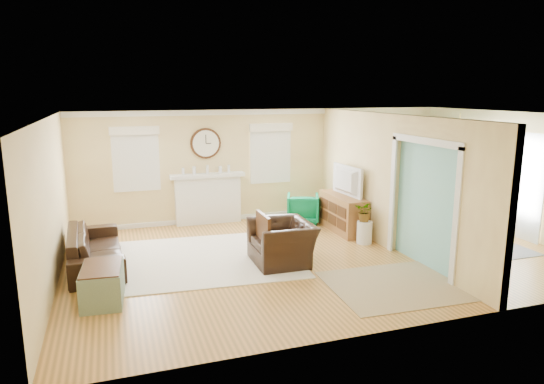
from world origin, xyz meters
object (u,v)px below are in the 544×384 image
Objects in this scene: dining_table at (447,226)px; eames_chair at (282,242)px; credenza at (343,213)px; sofa at (95,248)px; green_chair at (303,208)px.

eames_chair is at bearing 88.26° from dining_table.
sofa is at bearing -173.20° from credenza.
dining_table is at bearing -36.62° from credenza.
eames_chair is 3.67m from dining_table.
credenza is (5.09, 0.61, 0.07)m from sofa.
sofa is 5.13m from credenza.
green_chair is (4.53, 1.54, 0.01)m from sofa.
credenza reaches higher than eames_chair.
sofa reaches higher than dining_table.
sofa is at bearing 79.46° from dining_table.
credenza is at bearing 128.19° from eames_chair.
eames_chair is 0.78× the size of credenza.
eames_chair reaches higher than sofa.
credenza reaches higher than sofa.
eames_chair reaches higher than dining_table.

